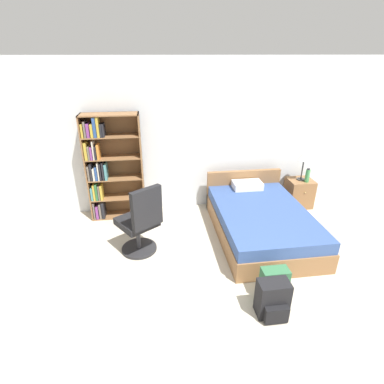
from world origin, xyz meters
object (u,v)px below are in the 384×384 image
object	(u,v)px
bed	(260,220)
backpack_green	(274,284)
office_chair	(141,223)
table_lamp	(304,158)
bookshelf	(107,167)
backpack_black	(273,300)
nightstand	(299,193)
water_bottle	(307,176)

from	to	relation	value
bed	backpack_green	bearing A→B (deg)	-102.19
office_chair	table_lamp	size ratio (longest dim) A/B	2.05
bookshelf	backpack_black	world-z (taller)	bookshelf
nightstand	table_lamp	bearing A→B (deg)	130.88
table_lamp	bookshelf	bearing A→B (deg)	178.90
office_chair	nightstand	xyz separation A→B (m)	(2.88, 1.11, -0.24)
bookshelf	nightstand	xyz separation A→B (m)	(3.42, -0.07, -0.65)
table_lamp	water_bottle	world-z (taller)	table_lamp
bed	backpack_green	size ratio (longest dim) A/B	5.31
bed	nightstand	xyz separation A→B (m)	(1.05, 0.83, 0.02)
nightstand	bed	bearing A→B (deg)	-141.86
water_bottle	bookshelf	bearing A→B (deg)	177.15
office_chair	bookshelf	bearing A→B (deg)	114.63
bookshelf	bed	bearing A→B (deg)	-20.78
office_chair	water_bottle	bearing A→B (deg)	18.96
table_lamp	water_bottle	xyz separation A→B (m)	(0.06, -0.11, -0.30)
bed	water_bottle	size ratio (longest dim) A/B	7.99
table_lamp	backpack_black	bearing A→B (deg)	-120.85
water_bottle	backpack_green	bearing A→B (deg)	-123.83
office_chair	bed	bearing A→B (deg)	8.73
table_lamp	backpack_black	distance (m)	2.93
water_bottle	backpack_green	size ratio (longest dim) A/B	0.66
bookshelf	table_lamp	size ratio (longest dim) A/B	3.40
office_chair	nightstand	bearing A→B (deg)	21.03
table_lamp	office_chair	bearing A→B (deg)	-158.82
nightstand	backpack_black	bearing A→B (deg)	-121.02
office_chair	backpack_black	distance (m)	1.96
office_chair	table_lamp	distance (m)	3.11
bookshelf	office_chair	world-z (taller)	bookshelf
table_lamp	bed	bearing A→B (deg)	-141.48
bookshelf	backpack_green	bearing A→B (deg)	-47.42
bed	backpack_black	size ratio (longest dim) A/B	4.79
office_chair	table_lamp	xyz separation A→B (m)	(2.87, 1.11, 0.44)
backpack_green	bed	bearing A→B (deg)	77.81
bookshelf	nightstand	size ratio (longest dim) A/B	3.42
office_chair	backpack_green	distance (m)	1.90
office_chair	backpack_black	xyz separation A→B (m)	(1.42, -1.32, -0.29)
bookshelf	office_chair	xyz separation A→B (m)	(0.54, -1.18, -0.41)
bookshelf	bed	xyz separation A→B (m)	(2.37, -0.90, -0.67)
bookshelf	water_bottle	size ratio (longest dim) A/B	6.92
backpack_black	water_bottle	bearing A→B (deg)	57.01
bed	table_lamp	bearing A→B (deg)	38.52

